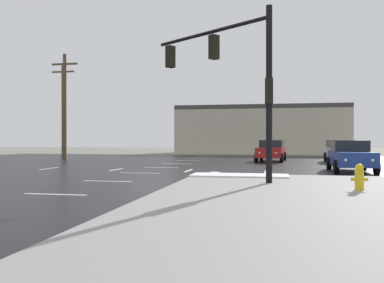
# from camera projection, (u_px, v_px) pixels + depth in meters

# --- Properties ---
(ground_plane) EXTENTS (120.00, 120.00, 0.00)m
(ground_plane) POSITION_uv_depth(u_px,v_px,m) (152.00, 171.00, 22.24)
(ground_plane) COLOR slate
(road_asphalt) EXTENTS (44.00, 44.00, 0.02)m
(road_asphalt) POSITION_uv_depth(u_px,v_px,m) (152.00, 170.00, 22.24)
(road_asphalt) COLOR black
(road_asphalt) RESTS_ON ground_plane
(snow_strip_curbside) EXTENTS (4.00, 1.60, 0.06)m
(snow_strip_curbside) POSITION_uv_depth(u_px,v_px,m) (240.00, 175.00, 17.35)
(snow_strip_curbside) COLOR white
(snow_strip_curbside) RESTS_ON sidewalk_corner
(lane_markings) EXTENTS (36.15, 36.15, 0.01)m
(lane_markings) POSITION_uv_depth(u_px,v_px,m) (167.00, 172.00, 20.65)
(lane_markings) COLOR silver
(lane_markings) RESTS_ON road_asphalt
(traffic_signal_mast) EXTENTS (4.99, 3.68, 6.19)m
(traffic_signal_mast) POSITION_uv_depth(u_px,v_px,m) (233.00, 70.00, 15.76)
(traffic_signal_mast) COLOR black
(traffic_signal_mast) RESTS_ON sidewalk_corner
(fire_hydrant) EXTENTS (0.48, 0.26, 0.79)m
(fire_hydrant) POSITION_uv_depth(u_px,v_px,m) (359.00, 177.00, 12.48)
(fire_hydrant) COLOR gold
(fire_hydrant) RESTS_ON sidewalk_corner
(strip_building_background) EXTENTS (19.68, 8.00, 5.59)m
(strip_building_background) POSITION_uv_depth(u_px,v_px,m) (261.00, 130.00, 50.31)
(strip_building_background) COLOR #BCB29E
(strip_building_background) RESTS_ON ground_plane
(sedan_blue) EXTENTS (2.07, 4.56, 1.58)m
(sedan_blue) POSITION_uv_depth(u_px,v_px,m) (350.00, 155.00, 21.35)
(sedan_blue) COLOR navy
(sedan_blue) RESTS_ON road_asphalt
(sedan_white) EXTENTS (2.08, 4.56, 1.58)m
(sedan_white) POSITION_uv_depth(u_px,v_px,m) (341.00, 151.00, 29.74)
(sedan_white) COLOR white
(sedan_white) RESTS_ON road_asphalt
(sedan_red) EXTENTS (2.35, 4.66, 1.58)m
(sedan_red) POSITION_uv_depth(u_px,v_px,m) (271.00, 150.00, 31.44)
(sedan_red) COLOR #B21919
(sedan_red) RESTS_ON road_asphalt
(utility_pole_far) EXTENTS (2.20, 0.28, 8.50)m
(utility_pole_far) POSITION_uv_depth(u_px,v_px,m) (65.00, 104.00, 33.50)
(utility_pole_far) COLOR brown
(utility_pole_far) RESTS_ON ground_plane
(utility_pole_distant) EXTENTS (2.20, 0.28, 8.73)m
(utility_pole_distant) POSITION_uv_depth(u_px,v_px,m) (63.00, 108.00, 38.70)
(utility_pole_distant) COLOR brown
(utility_pole_distant) RESTS_ON ground_plane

